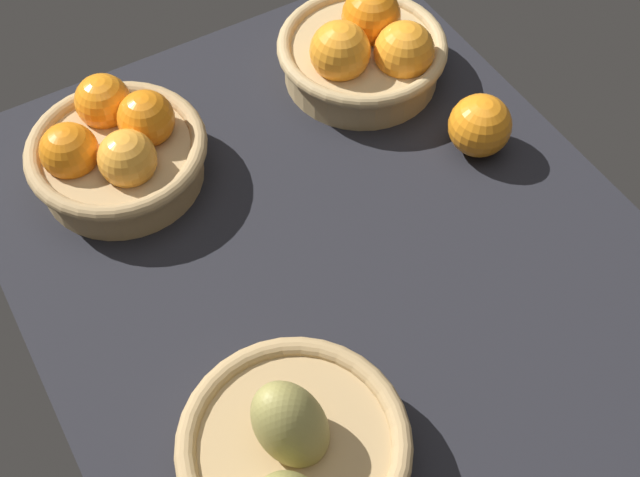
# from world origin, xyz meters

# --- Properties ---
(market_tray) EXTENTS (0.84, 0.72, 0.03)m
(market_tray) POSITION_xyz_m (0.00, 0.00, 0.01)
(market_tray) COLOR black
(market_tray) RESTS_ON ground
(basket_near_left) EXTENTS (0.22, 0.22, 0.11)m
(basket_near_left) POSITION_xyz_m (-0.23, -0.17, 0.08)
(basket_near_left) COLOR tan
(basket_near_left) RESTS_ON market_tray
(basket_near_right_pears) EXTENTS (0.24, 0.23, 0.15)m
(basket_near_right_pears) POSITION_xyz_m (0.22, -0.17, 0.07)
(basket_near_right_pears) COLOR tan
(basket_near_right_pears) RESTS_ON market_tray
(basket_far_left) EXTENTS (0.23, 0.23, 0.12)m
(basket_far_left) POSITION_xyz_m (-0.23, 0.19, 0.08)
(basket_far_left) COLOR tan
(basket_far_left) RESTS_ON market_tray
(loose_orange_front_gap) EXTENTS (0.08, 0.08, 0.08)m
(loose_orange_front_gap) POSITION_xyz_m (-0.04, 0.25, 0.07)
(loose_orange_front_gap) COLOR orange
(loose_orange_front_gap) RESTS_ON market_tray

